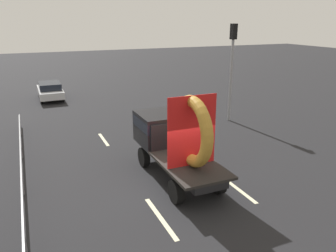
{
  "coord_description": "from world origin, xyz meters",
  "views": [
    {
      "loc": [
        -4.94,
        -10.31,
        6.18
      ],
      "look_at": [
        0.31,
        1.75,
        1.94
      ],
      "focal_mm": 35.61,
      "sensor_mm": 36.0,
      "label": 1
    }
  ],
  "objects": [
    {
      "name": "ground_plane",
      "position": [
        0.0,
        0.0,
        0.0
      ],
      "size": [
        120.0,
        120.0,
        0.0
      ],
      "primitive_type": "plane",
      "color": "black"
    },
    {
      "name": "flatbed_truck",
      "position": [
        0.31,
        1.33,
        1.64
      ],
      "size": [
        2.02,
        5.35,
        3.68
      ],
      "color": "black",
      "rests_on": "ground_plane"
    },
    {
      "name": "distant_sedan",
      "position": [
        -3.13,
        17.59,
        0.73
      ],
      "size": [
        1.78,
        4.16,
        1.36
      ],
      "color": "black",
      "rests_on": "ground_plane"
    },
    {
      "name": "traffic_light",
      "position": [
        6.77,
        6.86,
        3.86
      ],
      "size": [
        0.42,
        0.36,
        5.93
      ],
      "color": "gray",
      "rests_on": "ground_plane"
    },
    {
      "name": "guardrail",
      "position": [
        -5.47,
        3.67,
        0.53
      ],
      "size": [
        0.1,
        14.55,
        0.71
      ],
      "color": "gray",
      "rests_on": "ground_plane"
    },
    {
      "name": "lane_dash_left_near",
      "position": [
        -1.41,
        -1.59,
        0.0
      ],
      "size": [
        0.16,
        2.6,
        0.01
      ],
      "primitive_type": "cube",
      "rotation": [
        0.0,
        0.0,
        1.57
      ],
      "color": "beige",
      "rests_on": "ground_plane"
    },
    {
      "name": "lane_dash_left_far",
      "position": [
        -1.41,
        6.5,
        0.0
      ],
      "size": [
        0.16,
        2.07,
        0.01
      ],
      "primitive_type": "cube",
      "rotation": [
        0.0,
        0.0,
        1.57
      ],
      "color": "beige",
      "rests_on": "ground_plane"
    },
    {
      "name": "lane_dash_right_near",
      "position": [
        2.03,
        -1.05,
        0.0
      ],
      "size": [
        0.16,
        2.17,
        0.01
      ],
      "primitive_type": "cube",
      "rotation": [
        0.0,
        0.0,
        1.57
      ],
      "color": "beige",
      "rests_on": "ground_plane"
    },
    {
      "name": "lane_dash_right_far",
      "position": [
        2.03,
        7.0,
        0.0
      ],
      "size": [
        0.16,
        2.82,
        0.01
      ],
      "primitive_type": "cube",
      "rotation": [
        0.0,
        0.0,
        1.57
      ],
      "color": "beige",
      "rests_on": "ground_plane"
    }
  ]
}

